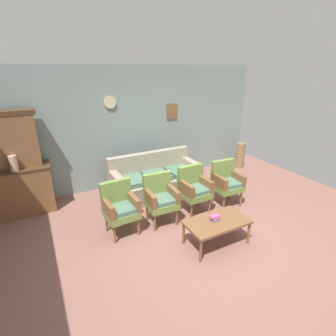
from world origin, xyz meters
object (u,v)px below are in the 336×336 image
Objects in this scene: armchair_by_doorway at (194,187)px; armchair_near_cabinet at (227,181)px; armchair_near_couch_end at (120,206)px; book_stack_on_table at (215,218)px; vase_on_cabinet at (13,163)px; armchair_row_middle at (160,197)px; floral_couch at (155,180)px; side_cabinet at (21,191)px; floor_vase_by_wall at (240,155)px; coffee_table at (217,223)px.

armchair_by_doorway and armchair_near_cabinet have the same top height.
book_stack_on_table is at bearing -39.46° from armchair_near_couch_end.
armchair_row_middle is at bearing -31.45° from vase_on_cabinet.
armchair_by_doorway is (0.74, 0.04, 0.00)m from armchair_row_middle.
armchair_row_middle is at bearing -110.52° from floral_couch.
side_cabinet reaches higher than floor_vase_by_wall.
armchair_near_couch_end is 1.00× the size of armchair_row_middle.
armchair_near_couch_end is at bearing 140.54° from book_stack_on_table.
armchair_near_couch_end is at bearing 178.85° from armchair_near_cabinet.
vase_on_cabinet is 3.27m from armchair_by_doorway.
vase_on_cabinet is 0.29× the size of coffee_table.
armchair_near_couch_end is 0.74m from armchair_row_middle.
floral_couch is 1.93× the size of coffee_table.
armchair_row_middle reaches higher than book_stack_on_table.
armchair_by_doorway is 2.82m from floor_vase_by_wall.
armchair_near_couch_end is 2.23m from armchair_near_cabinet.
floor_vase_by_wall is (2.73, 2.39, -0.12)m from book_stack_on_table.
armchair_near_couch_end is 4.18m from floor_vase_by_wall.
side_cabinet reaches higher than armchair_near_couch_end.
book_stack_on_table is (1.21, -0.99, -0.03)m from armchair_near_couch_end.
coffee_table is (0.49, -0.99, -0.12)m from armchair_row_middle.
armchair_near_couch_end is at bearing -160.47° from floor_vase_by_wall.
book_stack_on_table reaches higher than coffee_table.
vase_on_cabinet is 0.32× the size of armchair_near_cabinet.
side_cabinet is at bearing 136.99° from book_stack_on_table.
side_cabinet is at bearing 178.94° from floor_vase_by_wall.
armchair_near_cabinet is 1.39m from book_stack_on_table.
armchair_row_middle is 1.11m from coffee_table.
floor_vase_by_wall is (2.70, 2.41, -0.03)m from coffee_table.
floral_couch reaches higher than book_stack_on_table.
armchair_by_doorway is (1.48, 0.02, 0.00)m from armchair_near_couch_end.
floral_couch is 1.11m from armchair_row_middle.
side_cabinet is at bearing 153.31° from armchair_by_doorway.
vase_on_cabinet reaches higher than armchair_near_cabinet.
armchair_row_middle is (-0.39, -1.03, 0.17)m from floral_couch.
armchair_row_middle is 3.50m from floor_vase_by_wall.
floral_couch is 1.52m from armchair_near_couch_end.
coffee_table is at bearing -63.57° from armchair_row_middle.
floral_couch is 2.84m from floor_vase_by_wall.
book_stack_on_table is (-0.03, 0.02, 0.09)m from coffee_table.
coffee_table is at bearing -39.55° from armchair_near_couch_end.
vase_on_cabinet is at bearing 156.10° from armchair_by_doorway.
armchair_near_cabinet is 5.73× the size of book_stack_on_table.
armchair_near_couch_end is (1.46, -1.49, 0.03)m from side_cabinet.
floral_couch is 2.02m from coffee_table.
armchair_by_doorway reaches higher than coffee_table.
armchair_near_cabinet is at bearing -22.67° from side_cabinet.
floor_vase_by_wall is at bearing 0.78° from vase_on_cabinet.
armchair_near_cabinet is at bearing -43.57° from floral_couch.
floral_couch reaches higher than coffee_table.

